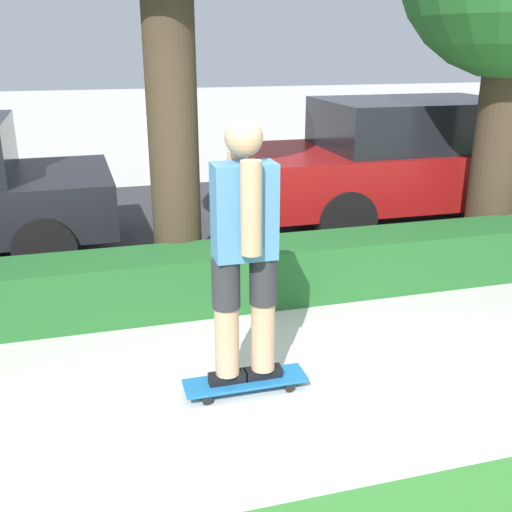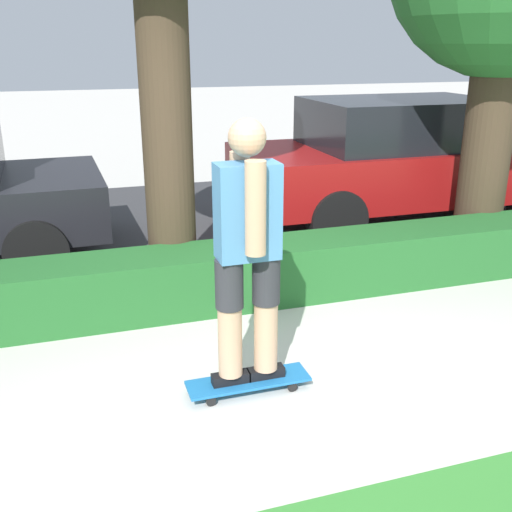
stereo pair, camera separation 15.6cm
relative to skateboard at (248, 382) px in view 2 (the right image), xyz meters
name	(u,v)px [view 2 (the right image)]	position (x,y,z in m)	size (l,w,h in m)	color
ground_plane	(302,391)	(0.35, -0.11, -0.07)	(60.00, 60.00, 0.00)	beige
street_asphalt	(183,225)	(0.35, 4.09, -0.07)	(15.69, 5.00, 0.01)	#38383A
hedge_row	(237,275)	(0.35, 1.49, 0.20)	(15.69, 0.60, 0.54)	#236028
skateboard	(248,382)	(0.00, 0.00, 0.00)	(0.85, 0.24, 0.09)	#1E6BAD
skater_person	(248,250)	(0.00, 0.00, 0.96)	(0.51, 0.46, 1.77)	black
parked_car_middle	(405,158)	(3.25, 3.50, 0.77)	(4.54, 1.96, 1.61)	maroon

